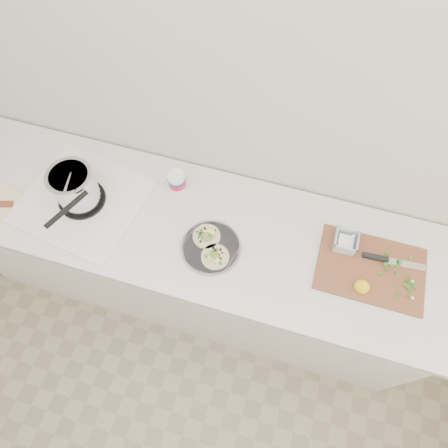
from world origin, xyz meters
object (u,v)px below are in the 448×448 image
(tub, at_px, (177,180))
(stove, at_px, (78,192))
(cutboard, at_px, (370,265))
(taco_plate, at_px, (211,246))

(tub, bearing_deg, stove, -153.22)
(stove, bearing_deg, tub, 35.09)
(stove, distance_m, cutboard, 1.32)
(tub, relative_size, cutboard, 0.42)
(stove, xyz_separation_m, tub, (0.40, 0.20, -0.02))
(tub, bearing_deg, cutboard, -9.14)
(stove, relative_size, tub, 3.12)
(cutboard, bearing_deg, taco_plate, -170.76)
(tub, distance_m, cutboard, 0.93)
(taco_plate, xyz_separation_m, tub, (-0.24, 0.26, 0.05))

